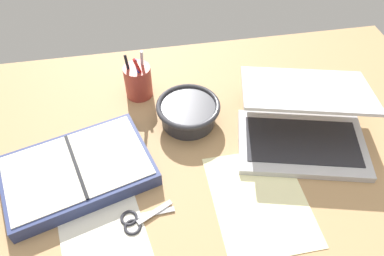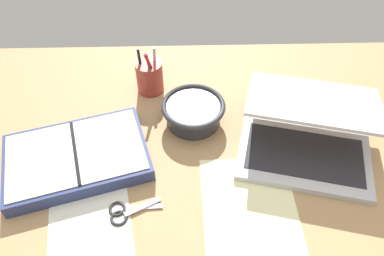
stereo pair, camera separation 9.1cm
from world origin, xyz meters
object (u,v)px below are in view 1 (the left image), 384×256
object	(u,v)px
pen_cup	(138,81)
planner	(78,171)
bowl	(188,112)
laptop	(303,125)
scissors	(136,220)

from	to	relation	value
pen_cup	planner	xyz separation A→B (cm)	(-16.64, -26.74, -2.93)
bowl	planner	distance (cm)	31.82
laptop	scissors	world-z (taller)	laptop
bowl	laptop	bearing A→B (deg)	-21.56
bowl	planner	bearing A→B (deg)	-154.94
pen_cup	planner	size ratio (longest dim) A/B	0.38
bowl	scissors	size ratio (longest dim) A/B	1.41
bowl	pen_cup	distance (cm)	18.06
bowl	scissors	bearing A→B (deg)	-120.18
pen_cup	planner	bearing A→B (deg)	-121.89
pen_cup	scissors	xyz separation A→B (cm)	(-4.07, -41.18, -4.65)
laptop	bowl	distance (cm)	29.87
bowl	pen_cup	world-z (taller)	pen_cup
pen_cup	bowl	bearing A→B (deg)	-47.54
planner	scissors	world-z (taller)	planner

